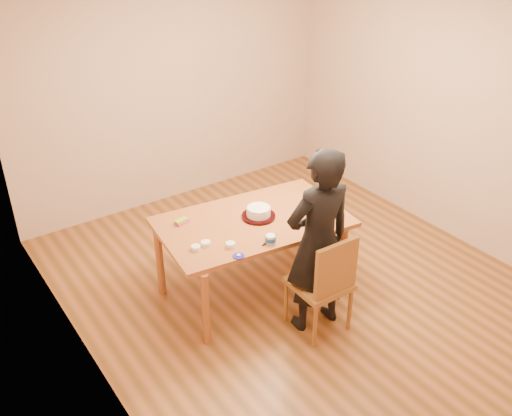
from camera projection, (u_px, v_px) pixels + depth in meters
room_shell at (272, 143)px, 5.22m from camera, size 4.00×4.50×2.70m
dining_table at (253, 222)px, 5.20m from camera, size 1.81×1.21×0.04m
dining_chair at (319, 283)px, 4.86m from camera, size 0.47×0.47×0.04m
cake_plate at (258, 216)px, 5.22m from camera, size 0.31×0.31×0.02m
cake at (258, 212)px, 5.20m from camera, size 0.22×0.22×0.07m
frosting_dome at (259, 207)px, 5.18m from camera, size 0.22×0.22×0.03m
frosting_tub at (271, 239)px, 4.83m from camera, size 0.08×0.08×0.08m
frosting_lid at (239, 256)px, 4.67m from camera, size 0.10×0.10×0.01m
frosting_dollop at (239, 255)px, 4.67m from camera, size 0.04×0.04×0.02m
ramekin_green at (230, 245)px, 4.79m from camera, size 0.08×0.08×0.04m
ramekin_yellow at (206, 243)px, 4.81m from camera, size 0.08×0.08×0.04m
ramekin_multi at (196, 248)px, 4.75m from camera, size 0.08×0.08×0.04m
candy_box_pink at (182, 222)px, 5.13m from camera, size 0.14×0.09×0.02m
candy_box_green at (181, 220)px, 5.12m from camera, size 0.13×0.09×0.02m
spatula at (267, 242)px, 4.86m from camera, size 0.15×0.07×0.01m
person at (318, 242)px, 4.69m from camera, size 0.66×0.47×1.69m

